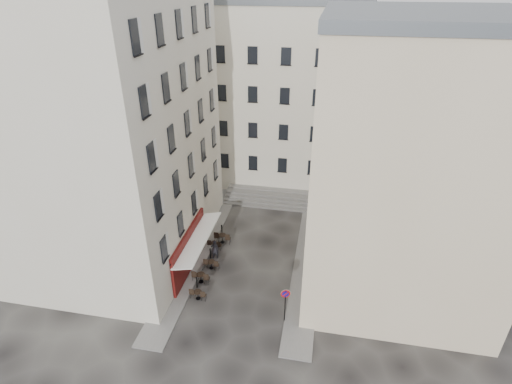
% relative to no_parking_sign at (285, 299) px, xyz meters
% --- Properties ---
extents(ground, '(90.00, 90.00, 0.00)m').
position_rel_no_parking_sign_xyz_m(ground, '(-3.49, 3.05, -1.92)').
color(ground, black).
rests_on(ground, ground).
extents(sidewalk_left, '(2.00, 22.00, 0.12)m').
position_rel_no_parking_sign_xyz_m(sidewalk_left, '(-7.99, 7.05, -1.86)').
color(sidewalk_left, slate).
rests_on(sidewalk_left, ground).
extents(sidewalk_right, '(2.00, 18.00, 0.12)m').
position_rel_no_parking_sign_xyz_m(sidewalk_right, '(1.01, 6.05, -1.86)').
color(sidewalk_right, slate).
rests_on(sidewalk_right, ground).
extents(building_left, '(12.20, 16.20, 20.60)m').
position_rel_no_parking_sign_xyz_m(building_left, '(-13.99, 6.05, 8.39)').
color(building_left, beige).
rests_on(building_left, ground).
extents(building_right, '(12.20, 14.20, 18.60)m').
position_rel_no_parking_sign_xyz_m(building_right, '(7.01, 6.55, 7.39)').
color(building_right, beige).
rests_on(building_right, ground).
extents(building_back, '(18.20, 10.20, 18.60)m').
position_rel_no_parking_sign_xyz_m(building_back, '(-4.49, 22.05, 7.39)').
color(building_back, beige).
rests_on(building_back, ground).
extents(cafe_storefront, '(1.74, 7.30, 3.50)m').
position_rel_no_parking_sign_xyz_m(cafe_storefront, '(-7.80, 4.05, -0.04)').
color(cafe_storefront, '#4A100A').
rests_on(cafe_storefront, ground).
extents(stone_steps, '(9.00, 3.15, 0.80)m').
position_rel_no_parking_sign_xyz_m(stone_steps, '(-3.49, 15.63, -1.52)').
color(stone_steps, '#5D5A58').
rests_on(stone_steps, ground).
extents(bollard_near, '(0.12, 0.12, 0.98)m').
position_rel_no_parking_sign_xyz_m(bollard_near, '(-6.74, 2.05, -1.40)').
color(bollard_near, black).
rests_on(bollard_near, ground).
extents(bollard_mid, '(0.12, 0.12, 0.98)m').
position_rel_no_parking_sign_xyz_m(bollard_mid, '(-6.74, 5.55, -1.40)').
color(bollard_mid, black).
rests_on(bollard_mid, ground).
extents(bollard_far, '(0.12, 0.12, 0.98)m').
position_rel_no_parking_sign_xyz_m(bollard_far, '(-6.74, 9.05, -1.40)').
color(bollard_far, black).
rests_on(bollard_far, ground).
extents(no_parking_sign, '(0.60, 0.20, 2.71)m').
position_rel_no_parking_sign_xyz_m(no_parking_sign, '(0.00, 0.00, 0.00)').
color(no_parking_sign, black).
rests_on(no_parking_sign, ground).
extents(bistro_table_a, '(1.23, 0.57, 0.86)m').
position_rel_no_parking_sign_xyz_m(bistro_table_a, '(-6.28, 0.93, -1.48)').
color(bistro_table_a, black).
rests_on(bistro_table_a, ground).
extents(bistro_table_b, '(1.37, 0.64, 0.96)m').
position_rel_no_parking_sign_xyz_m(bistro_table_b, '(-6.61, 2.66, -1.43)').
color(bistro_table_b, black).
rests_on(bistro_table_b, ground).
extents(bistro_table_c, '(1.24, 0.58, 0.87)m').
position_rel_no_parking_sign_xyz_m(bistro_table_c, '(-6.30, 4.34, -1.48)').
color(bistro_table_c, black).
rests_on(bistro_table_c, ground).
extents(bistro_table_d, '(1.18, 0.55, 0.83)m').
position_rel_no_parking_sign_xyz_m(bistro_table_d, '(-6.78, 6.85, -1.50)').
color(bistro_table_d, black).
rests_on(bistro_table_d, ground).
extents(bistro_table_e, '(1.42, 0.67, 1.00)m').
position_rel_no_parking_sign_xyz_m(bistro_table_e, '(-6.34, 7.84, -1.41)').
color(bistro_table_e, black).
rests_on(bistro_table_e, ground).
extents(pedestrian, '(0.62, 0.41, 1.71)m').
position_rel_no_parking_sign_xyz_m(pedestrian, '(-6.37, 5.67, -1.07)').
color(pedestrian, black).
rests_on(pedestrian, ground).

